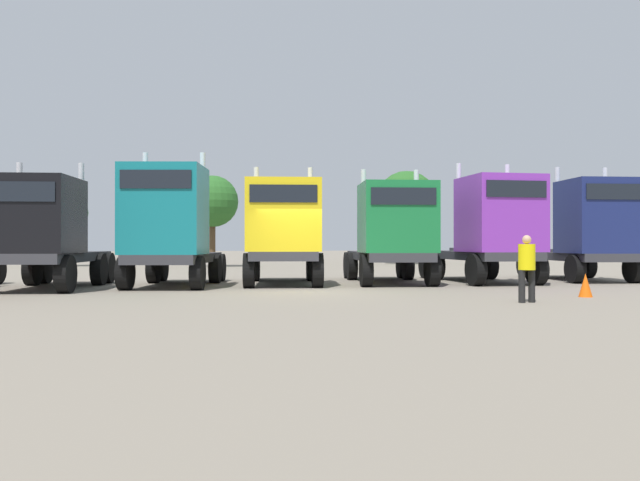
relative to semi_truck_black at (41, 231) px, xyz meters
The scene contains 12 objects.
ground 8.17m from the semi_truck_black, 15.98° to the right, with size 200.00×200.00×0.00m, color gray.
semi_truck_black is the anchor object (origin of this frame).
semi_truck_teal 3.79m from the semi_truck_black, ahead, with size 3.76×6.19×4.44m.
semi_truck_yellow 7.59m from the semi_truck_black, ahead, with size 3.57×6.42×4.10m.
semi_truck_green 11.36m from the semi_truck_black, ahead, with size 3.56×6.66×4.05m.
semi_truck_purple 14.92m from the semi_truck_black, ahead, with size 2.91×6.22×4.33m.
semi_truck_navy 19.11m from the semi_truck_black, ahead, with size 3.37×6.01×4.35m.
visitor_in_hivis 14.05m from the semi_truck_black, 30.14° to the right, with size 0.45×0.43×1.63m.
traffic_cone_near 15.78m from the semi_truck_black, 22.36° to the right, with size 0.36×0.36×0.63m, color #F2590C.
oak_far_left 21.25m from the semi_truck_black, 96.34° to the left, with size 2.84×2.84×4.73m.
oak_far_centre 19.37m from the semi_truck_black, 70.38° to the left, with size 3.11×3.11×5.51m.
oak_far_right 28.55m from the semi_truck_black, 45.88° to the left, with size 4.19×4.19×6.39m.
Camera 1 is at (-4.03, -18.65, 1.43)m, focal length 35.98 mm.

